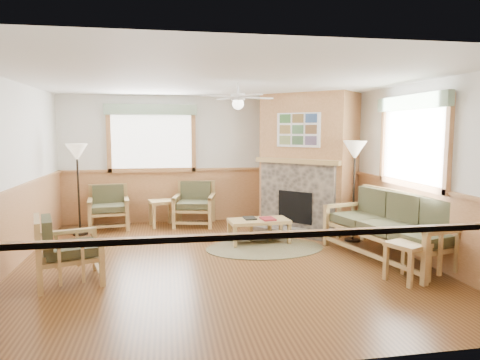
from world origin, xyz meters
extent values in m
cube|color=brown|center=(0.00, 0.00, -0.01)|extent=(6.00, 6.00, 0.01)
cube|color=white|center=(0.00, 0.00, 2.70)|extent=(6.00, 6.00, 0.01)
cube|color=white|center=(0.00, 3.00, 1.35)|extent=(6.00, 0.02, 2.70)
cube|color=white|center=(0.00, -3.00, 1.35)|extent=(6.00, 0.02, 2.70)
cube|color=white|center=(-3.00, 0.00, 1.35)|extent=(0.02, 6.00, 2.70)
cube|color=white|center=(3.00, 0.00, 1.35)|extent=(0.02, 6.00, 2.70)
cylinder|color=brown|center=(0.80, 0.57, 0.01)|extent=(2.51, 2.51, 0.01)
cube|color=maroon|center=(0.93, 0.89, 0.45)|extent=(0.25, 0.32, 0.03)
cube|color=black|center=(0.63, 1.01, 0.44)|extent=(0.22, 0.28, 0.03)
camera|label=1|loc=(-0.80, -6.27, 1.98)|focal=32.00mm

